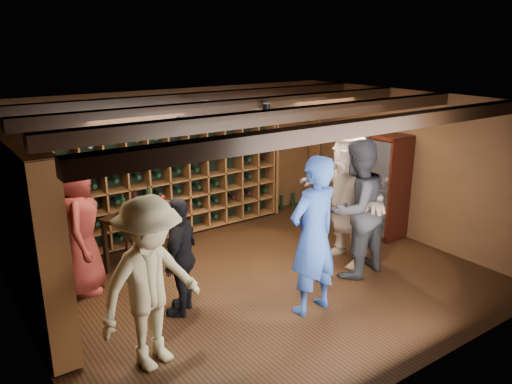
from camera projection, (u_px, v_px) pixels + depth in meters
ground at (265, 282)px, 7.04m from camera, size 6.00×6.00×0.00m
room_shell at (264, 110)px, 6.36m from camera, size 6.00×6.00×6.00m
wine_rack_back at (157, 174)px, 8.23m from camera, size 4.65×0.30×2.20m
wine_rack_left at (27, 231)px, 5.79m from camera, size 0.30×2.65×2.20m
crate_shelf at (295, 131)px, 9.71m from camera, size 1.20×0.32×2.07m
display_cabinet at (388, 189)px, 8.43m from camera, size 0.55×0.50×1.75m
man_blue_shirt at (313, 236)px, 6.03m from camera, size 0.76×0.53×2.00m
man_grey_suit at (356, 209)px, 7.01m from camera, size 1.04×0.85×1.99m
guest_red_floral at (77, 225)px, 6.53m from camera, size 0.87×1.07×1.89m
guest_woman_black at (181, 256)px, 6.07m from camera, size 0.89×0.88×1.51m
guest_khaki at (151, 284)px, 5.02m from camera, size 1.33×0.96×1.85m
guest_beige at (347, 198)px, 7.46m from camera, size 0.79×1.92×2.01m
tasting_table at (141, 218)px, 7.40m from camera, size 1.24×0.95×1.12m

